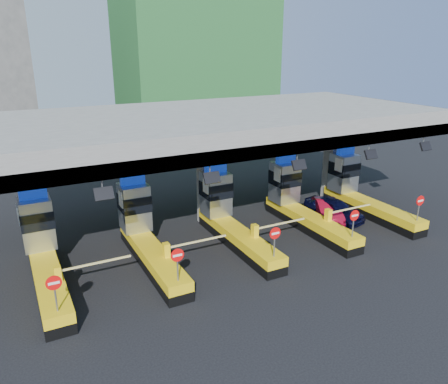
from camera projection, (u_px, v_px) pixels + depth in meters
name	position (u px, v px, depth m)	size (l,w,h in m)	color
ground	(230.00, 240.00, 25.44)	(120.00, 120.00, 0.00)	black
toll_canopy	(207.00, 127.00, 25.89)	(28.00, 12.09, 7.00)	slate
toll_lane_far_left	(43.00, 251.00, 20.90)	(4.43, 8.00, 4.16)	black
toll_lane_left	(144.00, 232.00, 23.06)	(4.43, 8.00, 4.16)	black
toll_lane_center	(227.00, 216.00, 25.23)	(4.43, 8.00, 4.16)	black
toll_lane_right	(298.00, 202.00, 27.40)	(4.43, 8.00, 4.16)	black
toll_lane_far_right	(358.00, 191.00, 29.56)	(4.43, 8.00, 4.16)	black
bg_building_scaffold	(194.00, 17.00, 53.09)	(18.00, 12.00, 28.00)	#1E5926
van	(334.00, 209.00, 28.19)	(1.66, 4.14, 1.41)	black
red_car	(327.00, 210.00, 28.24)	(1.35, 3.87, 1.27)	maroon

